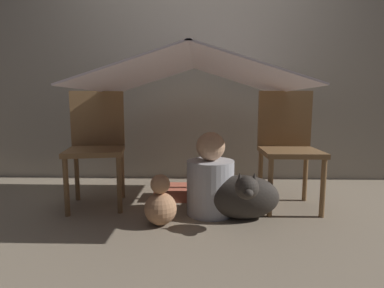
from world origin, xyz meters
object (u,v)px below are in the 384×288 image
Objects in this scene: dog at (243,196)px; person_front at (210,181)px; chair_left at (97,142)px; chair_right at (288,143)px.

person_front is at bearing 152.91° from dog.
chair_right is at bearing -11.52° from chair_left.
person_front is at bearing -160.89° from chair_right.
dog is (0.22, -0.11, -0.08)m from person_front.
chair_left is 0.94m from person_front.
person_front reaches higher than dog.
person_front is 1.17× the size of dog.
chair_right is at bearing 18.72° from person_front.
chair_left is at bearing 167.18° from person_front.
chair_left is 1.00× the size of chair_right.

